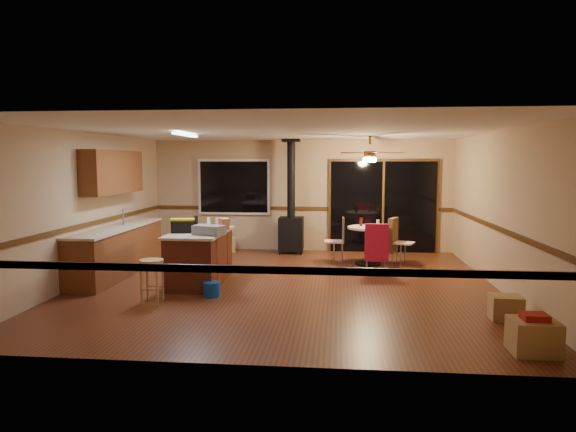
# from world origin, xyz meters

# --- Properties ---
(floor) EXTENTS (7.00, 7.00, 0.00)m
(floor) POSITION_xyz_m (0.00, 0.00, 0.00)
(floor) COLOR #522717
(floor) RESTS_ON ground
(ceiling) EXTENTS (7.00, 7.00, 0.00)m
(ceiling) POSITION_xyz_m (0.00, 0.00, 2.60)
(ceiling) COLOR silver
(ceiling) RESTS_ON ground
(wall_back) EXTENTS (7.00, 0.00, 7.00)m
(wall_back) POSITION_xyz_m (0.00, 3.50, 1.30)
(wall_back) COLOR tan
(wall_back) RESTS_ON ground
(wall_front) EXTENTS (7.00, 0.00, 7.00)m
(wall_front) POSITION_xyz_m (0.00, -3.50, 1.30)
(wall_front) COLOR tan
(wall_front) RESTS_ON ground
(wall_left) EXTENTS (0.00, 7.00, 7.00)m
(wall_left) POSITION_xyz_m (-3.50, 0.00, 1.30)
(wall_left) COLOR tan
(wall_left) RESTS_ON ground
(wall_right) EXTENTS (0.00, 7.00, 7.00)m
(wall_right) POSITION_xyz_m (3.50, 0.00, 1.30)
(wall_right) COLOR tan
(wall_right) RESTS_ON ground
(chair_rail) EXTENTS (7.00, 7.00, 0.08)m
(chair_rail) POSITION_xyz_m (0.00, 0.00, 1.00)
(chair_rail) COLOR #472B11
(chair_rail) RESTS_ON ground
(window) EXTENTS (1.72, 0.10, 1.32)m
(window) POSITION_xyz_m (-1.60, 3.45, 1.50)
(window) COLOR black
(window) RESTS_ON ground
(sliding_door) EXTENTS (2.52, 0.10, 2.10)m
(sliding_door) POSITION_xyz_m (1.90, 3.45, 1.05)
(sliding_door) COLOR black
(sliding_door) RESTS_ON ground
(lower_cabinets) EXTENTS (0.60, 3.00, 0.86)m
(lower_cabinets) POSITION_xyz_m (-3.20, 0.50, 0.43)
(lower_cabinets) COLOR brown
(lower_cabinets) RESTS_ON ground
(countertop) EXTENTS (0.64, 3.04, 0.04)m
(countertop) POSITION_xyz_m (-3.20, 0.50, 0.88)
(countertop) COLOR beige
(countertop) RESTS_ON lower_cabinets
(upper_cabinets) EXTENTS (0.35, 2.00, 0.80)m
(upper_cabinets) POSITION_xyz_m (-3.33, 0.70, 1.90)
(upper_cabinets) COLOR brown
(upper_cabinets) RESTS_ON ground
(kitchen_island) EXTENTS (0.88, 1.68, 0.90)m
(kitchen_island) POSITION_xyz_m (-1.50, 0.00, 0.45)
(kitchen_island) COLOR #4C1F13
(kitchen_island) RESTS_ON ground
(wood_stove) EXTENTS (0.55, 0.50, 2.52)m
(wood_stove) POSITION_xyz_m (-0.20, 3.05, 0.73)
(wood_stove) COLOR black
(wood_stove) RESTS_ON ground
(ceiling_fan) EXTENTS (0.24, 0.24, 0.55)m
(ceiling_fan) POSITION_xyz_m (1.49, 1.89, 2.21)
(ceiling_fan) COLOR brown
(ceiling_fan) RESTS_ON ceiling
(fluorescent_strip) EXTENTS (0.10, 1.20, 0.04)m
(fluorescent_strip) POSITION_xyz_m (-1.80, 0.30, 2.56)
(fluorescent_strip) COLOR white
(fluorescent_strip) RESTS_ON ceiling
(toolbox_grey) EXTENTS (0.57, 0.44, 0.16)m
(toolbox_grey) POSITION_xyz_m (-1.23, -0.40, 0.98)
(toolbox_grey) COLOR slate
(toolbox_grey) RESTS_ON kitchen_island
(toolbox_black) EXTENTS (0.40, 0.25, 0.20)m
(toolbox_black) POSITION_xyz_m (-1.74, -0.17, 1.00)
(toolbox_black) COLOR black
(toolbox_black) RESTS_ON kitchen_island
(toolbox_yellow_lid) EXTENTS (0.43, 0.27, 0.03)m
(toolbox_yellow_lid) POSITION_xyz_m (-1.74, -0.17, 1.12)
(toolbox_yellow_lid) COLOR gold
(toolbox_yellow_lid) RESTS_ON toolbox_black
(box_on_island) EXTENTS (0.30, 0.34, 0.19)m
(box_on_island) POSITION_xyz_m (-1.18, 0.37, 0.99)
(box_on_island) COLOR #9A7744
(box_on_island) RESTS_ON kitchen_island
(bottle_dark) EXTENTS (0.10, 0.10, 0.27)m
(bottle_dark) POSITION_xyz_m (-1.55, -0.02, 1.04)
(bottle_dark) COLOR black
(bottle_dark) RESTS_ON kitchen_island
(bottle_pink) EXTENTS (0.09, 0.09, 0.21)m
(bottle_pink) POSITION_xyz_m (-1.18, 0.15, 1.01)
(bottle_pink) COLOR #D84C8C
(bottle_pink) RESTS_ON kitchen_island
(bottle_white) EXTENTS (0.06, 0.06, 0.17)m
(bottle_white) POSITION_xyz_m (-1.50, 0.64, 0.99)
(bottle_white) COLOR white
(bottle_white) RESTS_ON kitchen_island
(bar_stool) EXTENTS (0.42, 0.42, 0.65)m
(bar_stool) POSITION_xyz_m (-1.88, -1.29, 0.32)
(bar_stool) COLOR tan
(bar_stool) RESTS_ON floor
(blue_bucket) EXTENTS (0.35, 0.35, 0.22)m
(blue_bucket) POSITION_xyz_m (-1.08, -0.86, 0.11)
(blue_bucket) COLOR #0C45AE
(blue_bucket) RESTS_ON floor
(dining_table) EXTENTS (0.85, 0.85, 0.78)m
(dining_table) POSITION_xyz_m (1.49, 1.89, 0.53)
(dining_table) COLOR black
(dining_table) RESTS_ON ground
(glass_red) EXTENTS (0.08, 0.08, 0.18)m
(glass_red) POSITION_xyz_m (1.34, 1.99, 0.87)
(glass_red) COLOR #590C14
(glass_red) RESTS_ON dining_table
(glass_cream) EXTENTS (0.08, 0.08, 0.15)m
(glass_cream) POSITION_xyz_m (1.67, 1.84, 0.85)
(glass_cream) COLOR beige
(glass_cream) RESTS_ON dining_table
(chair_left) EXTENTS (0.42, 0.41, 0.51)m
(chair_left) POSITION_xyz_m (0.89, 2.00, 0.59)
(chair_left) COLOR #C1A28F
(chair_left) RESTS_ON ground
(chair_near) EXTENTS (0.44, 0.46, 0.70)m
(chair_near) POSITION_xyz_m (1.59, 1.01, 0.60)
(chair_near) COLOR #C1A28F
(chair_near) RESTS_ON ground
(chair_right) EXTENTS (0.58, 0.56, 0.70)m
(chair_right) POSITION_xyz_m (2.02, 2.01, 0.60)
(chair_right) COLOR #C1A28F
(chair_right) RESTS_ON ground
(box_under_window) EXTENTS (0.56, 0.51, 0.37)m
(box_under_window) POSITION_xyz_m (-1.77, 3.10, 0.19)
(box_under_window) COLOR #9A7744
(box_under_window) RESTS_ON floor
(box_corner_a) EXTENTS (0.50, 0.42, 0.37)m
(box_corner_a) POSITION_xyz_m (3.01, -2.87, 0.19)
(box_corner_a) COLOR #9A7744
(box_corner_a) RESTS_ON floor
(box_corner_b) EXTENTS (0.41, 0.36, 0.32)m
(box_corner_b) POSITION_xyz_m (3.10, -1.64, 0.16)
(box_corner_b) COLOR #9A7744
(box_corner_b) RESTS_ON floor
(box_small_red) EXTENTS (0.27, 0.23, 0.07)m
(box_small_red) POSITION_xyz_m (3.01, -2.87, 0.41)
(box_small_red) COLOR maroon
(box_small_red) RESTS_ON box_corner_a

